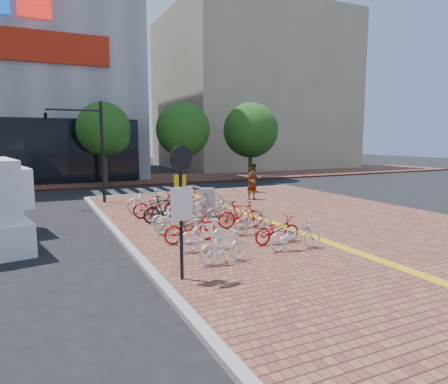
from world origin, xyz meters
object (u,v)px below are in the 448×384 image
yellow_sign (180,188)px  traffic_light_pole (77,133)px  bike_8 (296,235)px  pedestrian_b (254,178)px  bike_9 (277,230)px  bike_15 (199,198)px  bike_5 (164,209)px  bike_7 (147,201)px  utility_box (208,202)px  bike_0 (225,246)px  bike_12 (224,210)px  notice_sign (181,196)px  bike_3 (178,220)px  bike_2 (190,227)px  bike_10 (253,221)px  bike_13 (213,204)px  bike_14 (204,201)px  bike_4 (172,217)px  bike_6 (156,205)px  pedestrian_a (252,183)px  bike_11 (240,215)px

yellow_sign → traffic_light_pole: size_ratio=0.35×
bike_8 → pedestrian_b: bearing=-21.1°
bike_9 → bike_15: 7.10m
yellow_sign → bike_5: bearing=-152.4°
bike_8 → bike_15: bearing=2.8°
bike_7 → utility_box: 2.83m
bike_5 → bike_15: bearing=-55.3°
bike_0 → bike_12: bearing=-31.7°
notice_sign → bike_3: bearing=72.5°
bike_2 → bike_15: bike_15 is taller
notice_sign → bike_10: bearing=40.6°
bike_5 → bike_7: size_ratio=0.96×
bike_9 → bike_13: size_ratio=0.92×
bike_14 → bike_15: bike_14 is taller
bike_14 → yellow_sign: (-1.46, -0.82, 0.76)m
bike_2 → bike_4: size_ratio=1.11×
bike_6 → traffic_light_pole: 6.64m
bike_8 → pedestrian_a: pedestrian_a is taller
bike_11 → notice_sign: (-3.84, -4.30, 1.51)m
bike_0 → bike_3: size_ratio=0.92×
bike_3 → traffic_light_pole: traffic_light_pole is taller
pedestrian_b → notice_sign: size_ratio=0.55×
bike_6 → bike_14: bike_14 is taller
bike_12 → bike_5: bearing=67.4°
bike_7 → bike_15: 2.62m
bike_7 → bike_12: bearing=-143.7°
pedestrian_b → bike_0: bearing=-103.6°
bike_10 → pedestrian_b: 11.16m
bike_10 → traffic_light_pole: (-4.88, 9.65, 3.18)m
bike_2 → bike_9: size_ratio=1.10×
bike_14 → pedestrian_a: pedestrian_a is taller
bike_14 → utility_box: (-0.17, -0.79, 0.08)m
bike_7 → bike_12: bike_7 is taller
bike_0 → traffic_light_pole: 12.87m
utility_box → bike_6: bearing=163.1°
bike_14 → bike_15: 1.14m
bike_2 → yellow_sign: size_ratio=1.00×
utility_box → traffic_light_pole: 8.14m
bike_3 → bike_11: 2.46m
utility_box → pedestrian_a: bearing=39.2°
bike_5 → pedestrian_b: 10.10m
bike_7 → bike_15: bearing=-85.8°
bike_0 → bike_14: (2.36, 7.11, 0.07)m
bike_8 → bike_15: 7.98m
notice_sign → bike_12: bearing=55.8°
bike_2 → utility_box: 4.46m
bike_14 → utility_box: bearing=176.7°
bike_2 → bike_15: size_ratio=1.11×
bike_0 → bike_15: bearing=-23.6°
bike_2 → bike_3: bearing=-4.5°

